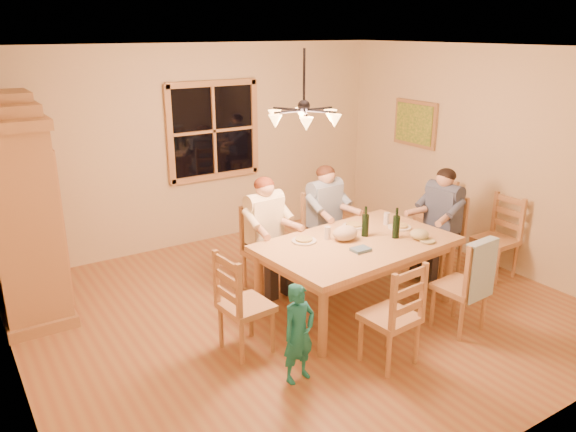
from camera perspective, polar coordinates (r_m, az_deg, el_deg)
floor at (r=6.12m, az=1.44°, el=-9.46°), size 5.50×5.50×0.00m
ceiling at (r=5.41m, az=1.67°, el=16.69°), size 5.50×5.00×0.02m
wall_back at (r=7.75m, az=-8.97°, el=6.99°), size 5.50×0.02×2.70m
wall_left at (r=4.73m, az=-27.25°, el=-2.42°), size 0.02×5.00×2.70m
wall_right at (r=7.47m, az=19.36°, el=5.73°), size 0.02×5.00×2.70m
window at (r=7.77m, az=-7.58°, el=8.58°), size 1.30×0.06×1.30m
painting at (r=8.18m, az=12.78°, el=9.14°), size 0.06×0.78×0.64m
chandelier at (r=5.46m, az=1.61°, el=10.15°), size 0.77×0.68×0.71m
armoire at (r=6.36m, az=-25.62°, el=0.07°), size 0.66×1.40×2.30m
dining_table at (r=5.94m, az=7.00°, el=-3.45°), size 2.11×1.39×0.76m
chair_far_left at (r=6.45m, az=-2.27°, el=-4.95°), size 0.47×0.46×0.99m
chair_far_right at (r=6.96m, az=3.75°, el=-3.16°), size 0.47×0.46×0.99m
chair_near_left at (r=5.18m, az=10.22°, el=-11.54°), size 0.47×0.46×0.99m
chair_near_right at (r=5.89m, az=16.94°, el=-8.22°), size 0.47×0.46×0.99m
chair_end_left at (r=5.30m, az=-4.25°, el=-10.55°), size 0.46×0.47×0.99m
chair_end_right at (r=7.06m, az=15.06°, el=-3.49°), size 0.46×0.47×0.99m
adult_woman at (r=6.26m, az=-2.33°, el=-0.43°), size 0.42×0.45×0.87m
adult_plaid_man at (r=6.78m, az=3.85°, el=1.06°), size 0.42×0.45×0.87m
adult_slate_man at (r=6.88m, az=15.43°, el=0.67°), size 0.45×0.42×0.87m
towel at (r=5.63m, az=18.88°, el=-5.23°), size 0.39×0.13×0.58m
wine_bottle_a at (r=6.02m, az=7.88°, el=-0.54°), size 0.08×0.08×0.33m
wine_bottle_b at (r=6.02m, az=10.95°, el=-0.70°), size 0.08×0.08×0.33m
plate_woman at (r=5.85m, az=1.64°, el=-2.55°), size 0.26×0.26×0.02m
plate_plaid at (r=6.33m, az=6.72°, el=-1.02°), size 0.26×0.26×0.02m
plate_slate at (r=6.37m, az=11.27°, el=-1.11°), size 0.26×0.26×0.02m
wine_glass_a at (r=5.91m, az=4.04°, el=-1.73°), size 0.06×0.06×0.14m
wine_glass_b at (r=6.44m, az=9.97°, el=-0.26°), size 0.06×0.06×0.14m
cap at (r=6.06m, az=13.22°, el=-1.82°), size 0.20×0.20×0.11m
napkin at (r=5.66m, az=7.39°, el=-3.39°), size 0.19×0.15×0.03m
cloth_bundle at (r=5.91m, az=5.84°, el=-1.73°), size 0.28×0.22×0.15m
child at (r=4.81m, az=1.10°, el=-11.83°), size 0.35×0.25×0.89m
chair_spare_front at (r=7.24m, az=20.20°, el=-3.47°), size 0.43×0.45×0.99m
chair_spare_back at (r=7.83m, az=14.43°, el=-1.23°), size 0.52×0.53×0.99m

